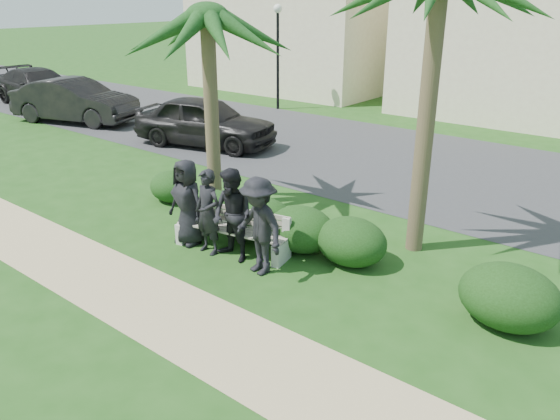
# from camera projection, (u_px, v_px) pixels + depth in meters

# --- Properties ---
(ground) EXTENTS (160.00, 160.00, 0.00)m
(ground) POSITION_uv_depth(u_px,v_px,m) (245.00, 270.00, 9.84)
(ground) COLOR #1E4915
(ground) RESTS_ON ground
(footpath) EXTENTS (30.00, 1.60, 0.01)m
(footpath) POSITION_uv_depth(u_px,v_px,m) (167.00, 311.00, 8.54)
(footpath) COLOR tan
(footpath) RESTS_ON ground
(asphalt_street) EXTENTS (160.00, 8.00, 0.01)m
(asphalt_street) POSITION_uv_depth(u_px,v_px,m) (433.00, 168.00, 15.63)
(asphalt_street) COLOR #2D2D30
(asphalt_street) RESTS_ON ground
(stucco_bldg_left) EXTENTS (10.40, 8.40, 7.30)m
(stucco_bldg_left) POSITION_uv_depth(u_px,v_px,m) (306.00, 15.00, 28.54)
(stucco_bldg_left) COLOR beige
(stucco_bldg_left) RESTS_ON ground
(stucco_bldg_right) EXTENTS (8.40, 8.40, 7.30)m
(stucco_bldg_right) POSITION_uv_depth(u_px,v_px,m) (524.00, 20.00, 22.10)
(stucco_bldg_right) COLOR beige
(stucco_bldg_right) RESTS_ON ground
(street_lamp) EXTENTS (0.36, 0.36, 4.29)m
(street_lamp) POSITION_uv_depth(u_px,v_px,m) (278.00, 38.00, 22.71)
(street_lamp) COLOR black
(street_lamp) RESTS_ON ground
(park_bench) EXTENTS (2.40, 0.99, 0.80)m
(park_bench) POSITION_uv_depth(u_px,v_px,m) (233.00, 233.00, 10.46)
(park_bench) COLOR gray
(park_bench) RESTS_ON ground
(man_a) EXTENTS (0.84, 0.55, 1.72)m
(man_a) POSITION_uv_depth(u_px,v_px,m) (187.00, 202.00, 10.61)
(man_a) COLOR black
(man_a) RESTS_ON ground
(man_b) EXTENTS (0.61, 0.41, 1.65)m
(man_b) POSITION_uv_depth(u_px,v_px,m) (208.00, 212.00, 10.22)
(man_b) COLOR black
(man_b) RESTS_ON ground
(man_c) EXTENTS (0.92, 0.75, 1.75)m
(man_c) POSITION_uv_depth(u_px,v_px,m) (233.00, 216.00, 9.93)
(man_c) COLOR black
(man_c) RESTS_ON ground
(man_d) EXTENTS (1.26, 0.88, 1.77)m
(man_d) POSITION_uv_depth(u_px,v_px,m) (259.00, 226.00, 9.44)
(man_d) COLOR black
(man_d) RESTS_ON ground
(hedge_a) EXTENTS (1.15, 0.95, 0.75)m
(hedge_a) POSITION_uv_depth(u_px,v_px,m) (172.00, 186.00, 13.02)
(hedge_a) COLOR black
(hedge_a) RESTS_ON ground
(hedge_b) EXTENTS (1.19, 0.98, 0.78)m
(hedge_b) POSITION_uv_depth(u_px,v_px,m) (215.00, 207.00, 11.66)
(hedge_b) COLOR black
(hedge_b) RESTS_ON ground
(hedge_c) EXTENTS (1.14, 0.94, 0.74)m
(hedge_c) POSITION_uv_depth(u_px,v_px,m) (266.00, 215.00, 11.29)
(hedge_c) COLOR black
(hedge_c) RESTS_ON ground
(hedge_d) EXTENTS (1.36, 1.12, 0.89)m
(hedge_d) POSITION_uv_depth(u_px,v_px,m) (301.00, 228.00, 10.49)
(hedge_d) COLOR black
(hedge_d) RESTS_ON ground
(hedge_e) EXTENTS (1.36, 1.12, 0.89)m
(hedge_e) POSITION_uv_depth(u_px,v_px,m) (351.00, 240.00, 9.96)
(hedge_e) COLOR black
(hedge_e) RESTS_ON ground
(hedge_f) EXTENTS (1.49, 1.23, 0.97)m
(hedge_f) POSITION_uv_depth(u_px,v_px,m) (510.00, 295.00, 8.06)
(hedge_f) COLOR black
(hedge_f) RESTS_ON ground
(hedge_extra) EXTENTS (1.19, 0.98, 0.78)m
(hedge_extra) POSITION_uv_depth(u_px,v_px,m) (252.00, 219.00, 11.04)
(hedge_extra) COLOR black
(hedge_extra) RESTS_ON ground
(palm_left) EXTENTS (3.00, 3.00, 5.13)m
(palm_left) POSITION_uv_depth(u_px,v_px,m) (207.00, 18.00, 11.39)
(palm_left) COLOR brown
(palm_left) RESTS_ON ground
(car_a) EXTENTS (5.03, 3.02, 1.60)m
(car_a) POSITION_uv_depth(u_px,v_px,m) (205.00, 121.00, 17.69)
(car_a) COLOR black
(car_a) RESTS_ON ground
(car_b) EXTENTS (5.29, 3.19, 1.64)m
(car_b) POSITION_uv_depth(u_px,v_px,m) (75.00, 101.00, 21.00)
(car_b) COLOR black
(car_b) RESTS_ON ground
(car_c) EXTENTS (5.47, 2.37, 1.57)m
(car_c) POSITION_uv_depth(u_px,v_px,m) (40.00, 87.00, 24.41)
(car_c) COLOR black
(car_c) RESTS_ON ground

